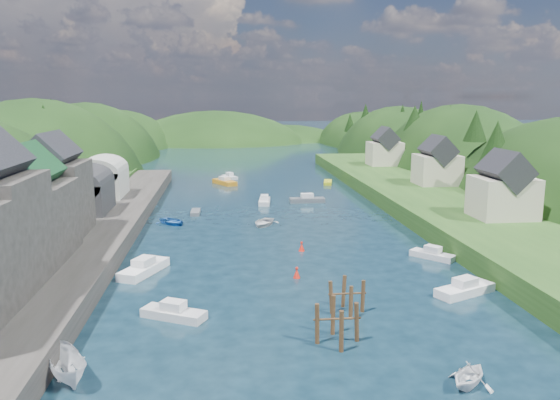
{
  "coord_description": "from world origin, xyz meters",
  "views": [
    {
      "loc": [
        -7.32,
        -40.72,
        17.1
      ],
      "look_at": [
        0.0,
        28.0,
        4.0
      ],
      "focal_mm": 35.0,
      "sensor_mm": 36.0,
      "label": 1
    }
  ],
  "objects": [
    {
      "name": "quay_left",
      "position": [
        -24.0,
        20.0,
        1.0
      ],
      "size": [
        12.0,
        110.0,
        2.0
      ],
      "primitive_type": "cube",
      "color": "#2D2B28",
      "rests_on": "ground"
    },
    {
      "name": "piling_cluster_far",
      "position": [
        2.44,
        -0.03,
        1.06
      ],
      "size": [
        3.09,
        2.89,
        3.26
      ],
      "color": "#382314",
      "rests_on": "ground"
    },
    {
      "name": "channel_buoy_far",
      "position": [
        1.39,
        18.03,
        0.48
      ],
      "size": [
        0.7,
        0.7,
        1.1
      ],
      "color": "red",
      "rests_on": "ground"
    },
    {
      "name": "far_hills",
      "position": [
        1.22,
        174.01,
        -10.8
      ],
      "size": [
        103.0,
        68.0,
        44.0
      ],
      "color": "black",
      "rests_on": "ground"
    },
    {
      "name": "hillside_left",
      "position": [
        -45.0,
        75.0,
        -8.03
      ],
      "size": [
        44.0,
        245.56,
        52.0
      ],
      "color": "black",
      "rests_on": "ground"
    },
    {
      "name": "terrace_left_grass",
      "position": [
        -31.0,
        20.0,
        1.25
      ],
      "size": [
        12.0,
        110.0,
        2.5
      ],
      "primitive_type": "cube",
      "color": "#234719",
      "rests_on": "ground"
    },
    {
      "name": "terrace_right",
      "position": [
        25.0,
        40.0,
        1.2
      ],
      "size": [
        16.0,
        120.0,
        2.4
      ],
      "primitive_type": "cube",
      "color": "#234719",
      "rests_on": "ground"
    },
    {
      "name": "boat_sheds",
      "position": [
        -26.0,
        39.0,
        5.27
      ],
      "size": [
        7.0,
        21.0,
        7.5
      ],
      "color": "#2D2D30",
      "rests_on": "quay_left"
    },
    {
      "name": "piling_cluster_near",
      "position": [
        0.49,
        -5.33,
        1.21
      ],
      "size": [
        3.4,
        3.15,
        3.56
      ],
      "color": "#382314",
      "rests_on": "ground"
    },
    {
      "name": "right_bank_cottages",
      "position": [
        28.0,
        48.33,
        5.84
      ],
      "size": [
        9.0,
        59.24,
        8.41
      ],
      "color": "beige",
      "rests_on": "terrace_right"
    },
    {
      "name": "hillside_right",
      "position": [
        45.0,
        75.0,
        -7.41
      ],
      "size": [
        36.0,
        245.56,
        48.0
      ],
      "color": "black",
      "rests_on": "ground"
    },
    {
      "name": "moored_boats",
      "position": [
        -3.7,
        23.28,
        0.53
      ],
      "size": [
        36.25,
        91.0,
        1.98
      ],
      "color": "silver",
      "rests_on": "ground"
    },
    {
      "name": "hill_trees",
      "position": [
        0.91,
        65.09,
        11.01
      ],
      "size": [
        90.88,
        149.09,
        11.84
      ],
      "color": "black",
      "rests_on": "ground"
    },
    {
      "name": "quayside_buildings",
      "position": [
        -26.0,
        6.39,
        7.09
      ],
      "size": [
        8.0,
        35.84,
        12.9
      ],
      "color": "#2D2B28",
      "rests_on": "quay_left"
    },
    {
      "name": "ground",
      "position": [
        0.0,
        50.0,
        0.0
      ],
      "size": [
        600.0,
        600.0,
        0.0
      ],
      "primitive_type": "plane",
      "color": "black",
      "rests_on": "ground"
    },
    {
      "name": "channel_buoy_near",
      "position": [
        -0.43,
        8.87,
        0.48
      ],
      "size": [
        0.7,
        0.7,
        1.1
      ],
      "color": "red",
      "rests_on": "ground"
    }
  ]
}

